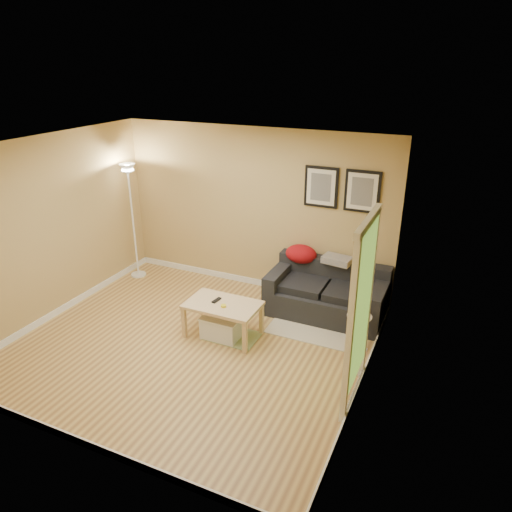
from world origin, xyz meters
name	(u,v)px	position (x,y,z in m)	size (l,w,h in m)	color
floor	(192,344)	(0.00, 0.00, 0.00)	(4.50, 4.50, 0.00)	tan
ceiling	(180,148)	(0.00, 0.00, 2.60)	(4.50, 4.50, 0.00)	white
wall_back	(254,210)	(0.00, 2.00, 1.30)	(4.50, 4.50, 0.00)	tan
wall_front	(64,335)	(0.00, -2.00, 1.30)	(4.50, 4.50, 0.00)	tan
wall_left	(51,229)	(-2.25, 0.00, 1.30)	(4.00, 4.00, 0.00)	tan
wall_right	(370,289)	(2.25, 0.00, 1.30)	(4.00, 4.00, 0.00)	tan
baseboard_back	(254,281)	(0.00, 1.99, 0.05)	(4.50, 0.02, 0.10)	white
baseboard_front	(85,443)	(0.00, -1.99, 0.05)	(4.50, 0.02, 0.10)	white
baseboard_left	(65,307)	(-2.24, 0.00, 0.05)	(0.02, 4.00, 0.10)	white
baseboard_right	(359,386)	(2.24, 0.00, 0.05)	(0.02, 4.00, 0.10)	white
sofa	(327,291)	(1.38, 1.53, 0.38)	(1.70, 0.90, 0.75)	black
red_throw	(301,254)	(0.87, 1.81, 0.77)	(0.48, 0.36, 0.28)	maroon
plaid_throw	(337,260)	(1.44, 1.80, 0.78)	(0.42, 0.26, 0.10)	tan
framed_print_left	(321,187)	(1.08, 1.98, 1.80)	(0.50, 0.04, 0.60)	black
framed_print_right	(362,191)	(1.68, 1.98, 1.80)	(0.50, 0.04, 0.60)	black
area_rug	(315,327)	(1.37, 1.08, 0.01)	(1.25, 0.85, 0.01)	beige
green_runner	(233,336)	(0.41, 0.39, 0.01)	(0.70, 0.50, 0.01)	#668C4C
coffee_table	(223,320)	(0.28, 0.37, 0.25)	(0.99, 0.60, 0.49)	#D8B584
remote_control	(216,300)	(0.16, 0.40, 0.50)	(0.05, 0.16, 0.02)	black
tape_roll	(223,306)	(0.33, 0.29, 0.51)	(0.07, 0.07, 0.03)	yellow
storage_bin	(222,327)	(0.28, 0.33, 0.16)	(0.52, 0.38, 0.32)	white
side_table	(358,332)	(2.02, 0.82, 0.24)	(0.32, 0.32, 0.49)	white
book_stack	(360,312)	(2.02, 0.83, 0.53)	(0.20, 0.26, 0.08)	#453AAE
floor_lamp	(133,225)	(-2.00, 1.47, 0.93)	(0.26, 0.26, 1.98)	white
doorway	(360,317)	(2.20, -0.15, 1.02)	(0.12, 1.01, 2.13)	white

